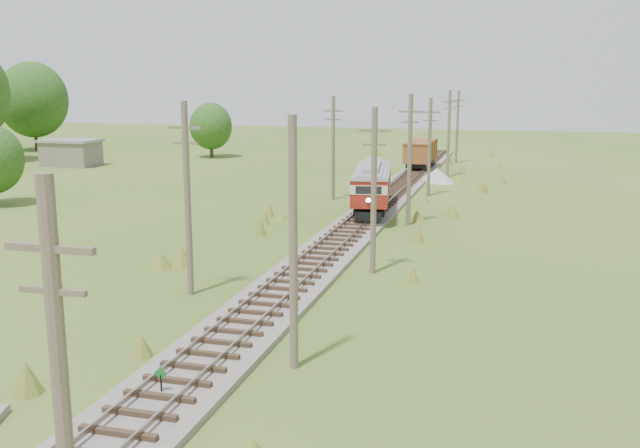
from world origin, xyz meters
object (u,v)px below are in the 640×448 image
(switch_marker, at_px, (161,380))
(gondola, at_px, (421,152))
(gravel_pile, at_px, (438,176))
(streetcar, at_px, (372,183))

(switch_marker, height_order, gondola, gondola)
(switch_marker, xyz_separation_m, gravel_pile, (3.09, 51.46, -0.01))
(gondola, bearing_deg, gravel_pile, -70.03)
(streetcar, xyz_separation_m, gravel_pile, (2.89, 18.78, -1.78))
(streetcar, distance_m, gondola, 27.27)
(switch_marker, distance_m, gondola, 59.97)
(gondola, xyz_separation_m, gravel_pile, (2.89, -8.49, -1.42))
(streetcar, xyz_separation_m, gondola, (-0.00, 27.27, -0.36))
(streetcar, bearing_deg, gravel_pile, 72.55)
(gondola, bearing_deg, streetcar, -88.81)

